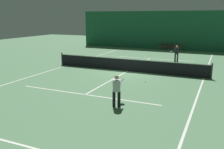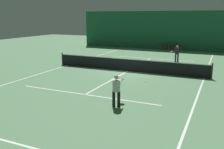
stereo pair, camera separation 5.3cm
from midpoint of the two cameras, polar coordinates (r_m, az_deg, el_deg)
The scene contains 17 objects.
ground_plane at distance 19.01m, azimuth 3.68°, elevation 0.78°, with size 60.00×60.00×0.00m, color #56845B.
backdrop_curtain at distance 31.96m, azimuth 12.65°, elevation 9.79°, with size 23.00×0.12×4.72m.
court_line_baseline_far at distance 30.29m, azimuth 11.67°, elevation 5.18°, with size 11.00×0.10×0.00m.
court_line_baseline_near at distance 9.43m, azimuth -23.55°, elevation -13.55°, with size 11.00×0.10×0.00m.
court_line_service_far at distance 25.00m, azimuth 8.86°, elevation 3.65°, with size 8.25×0.10×0.00m.
court_line_service_near at distance 13.40m, azimuth -6.04°, elevation -4.57°, with size 8.25×0.10×0.00m.
court_line_sideline_left at distance 21.52m, azimuth -10.17°, elevation 2.06°, with size 0.10×23.80×0.00m.
court_line_sideline_right at distance 17.90m, azimuth 20.39°, elevation -0.81°, with size 0.10×23.80×0.00m.
court_line_centre at distance 19.01m, azimuth 3.68°, elevation 0.79°, with size 0.10×12.80×0.00m.
tennis_net at distance 18.91m, azimuth 3.70°, elevation 2.29°, with size 12.00×0.10×1.07m.
player_near at distance 11.38m, azimuth 1.17°, elevation -3.11°, with size 0.58×1.32×1.50m.
player_far at distance 23.32m, azimuth 14.65°, elevation 4.90°, with size 0.77×1.32×1.52m.
courtside_chair_0 at distance 31.69m, azimuth 11.39°, elevation 6.42°, with size 0.44×0.44×0.84m.
courtside_chair_1 at distance 31.53m, azimuth 12.72°, elevation 6.32°, with size 0.44×0.44×0.84m.
courtside_chair_2 at distance 31.39m, azimuth 14.06°, elevation 6.22°, with size 0.44×0.44×0.84m.
courtside_chair_3 at distance 31.27m, azimuth 15.42°, elevation 6.11°, with size 0.44×0.44×0.84m.
tennis_ball at distance 15.89m, azimuth 7.79°, elevation -1.67°, with size 0.07×0.07×0.07m.
Camera 2 is at (6.51, -17.39, 4.07)m, focal length 40.00 mm.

